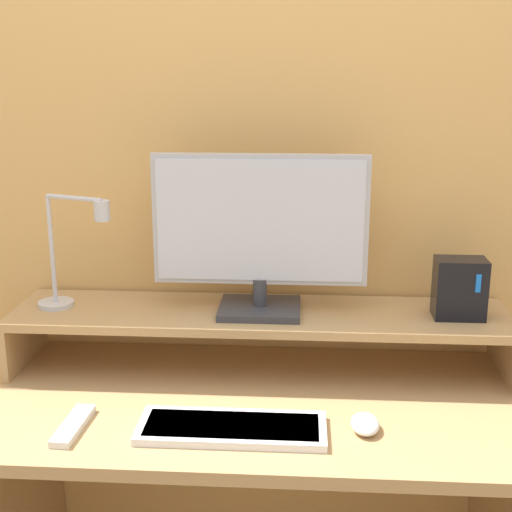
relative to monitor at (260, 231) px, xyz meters
The scene contains 9 objects.
wall_back 0.21m from the monitor, 89.71° to the left, with size 6.00×0.05×2.50m.
desk 0.62m from the monitor, 89.70° to the right, with size 1.28×0.65×0.77m.
monitor_shelf 0.24m from the monitor, 80.78° to the left, with size 1.28×0.28×0.16m.
monitor is the anchor object (origin of this frame).
desk_lamp 0.49m from the monitor, behind, with size 0.22×0.12×0.30m.
router_dock 0.52m from the monitor, ahead, with size 0.13×0.08×0.15m.
keyboard 0.50m from the monitor, 96.59° to the right, with size 0.41×0.15×0.02m.
mouse 0.53m from the monitor, 51.06° to the right, with size 0.06×0.10×0.03m.
remote_control 0.64m from the monitor, 138.22° to the right, with size 0.05×0.18×0.02m.
Camera 1 is at (0.11, -1.23, 1.55)m, focal length 50.00 mm.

